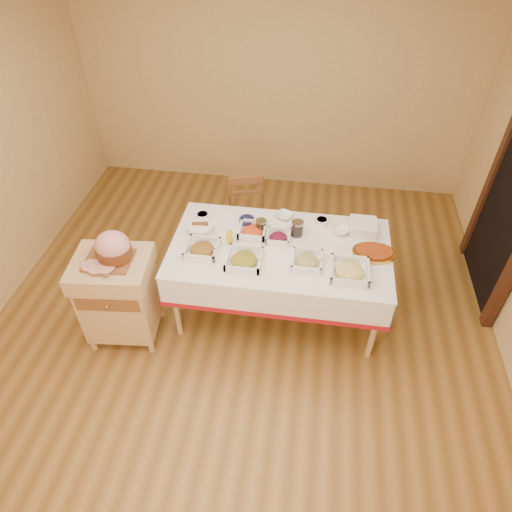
{
  "coord_description": "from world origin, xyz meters",
  "views": [
    {
      "loc": [
        0.52,
        -2.55,
        3.23
      ],
      "look_at": [
        0.11,
        0.2,
        0.72
      ],
      "focal_mm": 32.0,
      "sensor_mm": 36.0,
      "label": 1
    }
  ],
  "objects": [
    {
      "name": "mustard_bottle",
      "position": [
        -0.12,
        0.28,
        0.83
      ],
      "size": [
        0.05,
        0.05,
        0.16
      ],
      "color": "yellow",
      "rests_on": "dining_table"
    },
    {
      "name": "bread_basket",
      "position": [
        -0.39,
        0.39,
        0.8
      ],
      "size": [
        0.22,
        0.22,
        0.1
      ],
      "color": "white",
      "rests_on": "dining_table"
    },
    {
      "name": "small_bowl_mid",
      "position": [
        -0.02,
        0.57,
        0.79
      ],
      "size": [
        0.13,
        0.13,
        0.06
      ],
      "color": "navy",
      "rests_on": "dining_table"
    },
    {
      "name": "plate_stack",
      "position": [
        0.98,
        0.61,
        0.81
      ],
      "size": [
        0.22,
        0.22,
        0.09
      ],
      "color": "white",
      "rests_on": "dining_table"
    },
    {
      "name": "small_bowl_right",
      "position": [
        0.63,
        0.65,
        0.79
      ],
      "size": [
        0.11,
        0.11,
        0.06
      ],
      "color": "white",
      "rests_on": "dining_table"
    },
    {
      "name": "serving_dish_c",
      "position": [
        0.53,
        0.13,
        0.79
      ],
      "size": [
        0.24,
        0.24,
        0.1
      ],
      "color": "white",
      "rests_on": "dining_table"
    },
    {
      "name": "dining_chair",
      "position": [
        -0.1,
        1.07,
        0.44
      ],
      "size": [
        0.46,
        0.45,
        0.85
      ],
      "color": "brown",
      "rests_on": "ground"
    },
    {
      "name": "serving_dish_f",
      "position": [
        0.27,
        0.39,
        0.79
      ],
      "size": [
        0.21,
        0.2,
        0.1
      ],
      "color": "white",
      "rests_on": "dining_table"
    },
    {
      "name": "preserve_jar_right",
      "position": [
        0.42,
        0.48,
        0.82
      ],
      "size": [
        0.11,
        0.11,
        0.14
      ],
      "color": "silver",
      "rests_on": "dining_table"
    },
    {
      "name": "brass_platter",
      "position": [
        1.06,
        0.32,
        0.78
      ],
      "size": [
        0.35,
        0.25,
        0.05
      ],
      "color": "gold",
      "rests_on": "dining_table"
    },
    {
      "name": "serving_dish_a",
      "position": [
        -0.32,
        0.14,
        0.8
      ],
      "size": [
        0.27,
        0.26,
        0.12
      ],
      "color": "white",
      "rests_on": "dining_table"
    },
    {
      "name": "serving_dish_e",
      "position": [
        0.05,
        0.43,
        0.79
      ],
      "size": [
        0.24,
        0.23,
        0.11
      ],
      "color": "white",
      "rests_on": "dining_table"
    },
    {
      "name": "serving_dish_b",
      "position": [
        0.04,
        0.06,
        0.8
      ],
      "size": [
        0.28,
        0.28,
        0.11
      ],
      "color": "white",
      "rests_on": "dining_table"
    },
    {
      "name": "ham_on_board",
      "position": [
        -0.94,
        -0.13,
        0.96
      ],
      "size": [
        0.38,
        0.36,
        0.25
      ],
      "color": "brown",
      "rests_on": "butcher_cart"
    },
    {
      "name": "dining_table",
      "position": [
        0.3,
        0.3,
        0.6
      ],
      "size": [
        1.82,
        1.02,
        0.76
      ],
      "color": "tan",
      "rests_on": "ground"
    },
    {
      "name": "butcher_cart",
      "position": [
        -0.98,
        -0.16,
        0.48
      ],
      "size": [
        0.64,
        0.56,
        0.85
      ],
      "color": "tan",
      "rests_on": "ground"
    },
    {
      "name": "room_shell",
      "position": [
        0.0,
        0.0,
        1.3
      ],
      "size": [
        5.0,
        5.0,
        5.0
      ],
      "color": "brown",
      "rests_on": "ground"
    },
    {
      "name": "small_bowl_left",
      "position": [
        -0.42,
        0.58,
        0.79
      ],
      "size": [
        0.12,
        0.12,
        0.05
      ],
      "color": "white",
      "rests_on": "dining_table"
    },
    {
      "name": "serving_dish_d",
      "position": [
        0.86,
        0.05,
        0.8
      ],
      "size": [
        0.3,
        0.3,
        0.11
      ],
      "color": "white",
      "rests_on": "dining_table"
    },
    {
      "name": "preserve_jar_left",
      "position": [
        0.11,
        0.49,
        0.81
      ],
      "size": [
        0.09,
        0.09,
        0.11
      ],
      "color": "silver",
      "rests_on": "dining_table"
    },
    {
      "name": "bowl_white_imported",
      "position": [
        0.29,
        0.71,
        0.78
      ],
      "size": [
        0.19,
        0.19,
        0.04
      ],
      "primitive_type": "imported",
      "rotation": [
        0.0,
        0.0,
        -0.42
      ],
      "color": "white",
      "rests_on": "dining_table"
    },
    {
      "name": "bowl_small_imported",
      "position": [
        0.79,
        0.56,
        0.78
      ],
      "size": [
        0.17,
        0.17,
        0.05
      ],
      "primitive_type": "imported",
      "rotation": [
        0.0,
        0.0,
        0.19
      ],
      "color": "white",
      "rests_on": "dining_table"
    }
  ]
}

